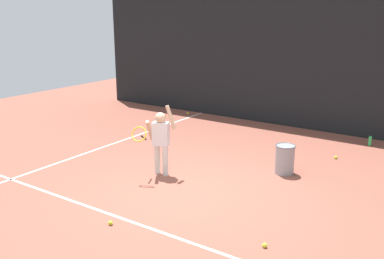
{
  "coord_description": "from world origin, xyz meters",
  "views": [
    {
      "loc": [
        4.02,
        -5.74,
        3.02
      ],
      "look_at": [
        -0.42,
        0.78,
        0.85
      ],
      "focal_mm": 40.74,
      "sensor_mm": 36.0,
      "label": 1
    }
  ],
  "objects_px": {
    "tennis_player": "(160,138)",
    "tennis_ball_1": "(110,223)",
    "ball_hopper": "(285,159)",
    "tennis_ball_3": "(188,113)",
    "tennis_ball_4": "(336,157)",
    "tennis_ball_2": "(265,245)",
    "water_bottle": "(370,141)"
  },
  "relations": [
    {
      "from": "tennis_player",
      "to": "tennis_ball_4",
      "type": "xyz_separation_m",
      "value": [
        2.49,
        2.77,
        -0.69
      ]
    },
    {
      "from": "tennis_ball_3",
      "to": "tennis_ball_4",
      "type": "distance_m",
      "value": 5.13
    },
    {
      "from": "tennis_ball_2",
      "to": "tennis_ball_4",
      "type": "distance_m",
      "value": 4.09
    },
    {
      "from": "ball_hopper",
      "to": "tennis_ball_1",
      "type": "bearing_deg",
      "value": -110.57
    },
    {
      "from": "tennis_player",
      "to": "tennis_ball_1",
      "type": "height_order",
      "value": "tennis_player"
    },
    {
      "from": "tennis_player",
      "to": "tennis_ball_4",
      "type": "bearing_deg",
      "value": 28.67
    },
    {
      "from": "tennis_ball_4",
      "to": "tennis_ball_2",
      "type": "bearing_deg",
      "value": -86.08
    },
    {
      "from": "tennis_ball_3",
      "to": "tennis_ball_1",
      "type": "bearing_deg",
      "value": -64.43
    },
    {
      "from": "tennis_player",
      "to": "ball_hopper",
      "type": "xyz_separation_m",
      "value": [
        1.91,
        1.38,
        -0.44
      ]
    },
    {
      "from": "tennis_ball_3",
      "to": "tennis_player",
      "type": "bearing_deg",
      "value": -61.19
    },
    {
      "from": "ball_hopper",
      "to": "tennis_ball_3",
      "type": "bearing_deg",
      "value": 145.46
    },
    {
      "from": "tennis_ball_3",
      "to": "tennis_ball_4",
      "type": "bearing_deg",
      "value": -17.88
    },
    {
      "from": "ball_hopper",
      "to": "tennis_ball_2",
      "type": "relative_size",
      "value": 8.52
    },
    {
      "from": "ball_hopper",
      "to": "tennis_ball_2",
      "type": "xyz_separation_m",
      "value": [
        0.85,
        -2.69,
        -0.26
      ]
    },
    {
      "from": "tennis_player",
      "to": "tennis_ball_3",
      "type": "relative_size",
      "value": 20.46
    },
    {
      "from": "tennis_ball_1",
      "to": "tennis_ball_2",
      "type": "distance_m",
      "value": 2.23
    },
    {
      "from": "tennis_ball_1",
      "to": "tennis_ball_2",
      "type": "height_order",
      "value": "same"
    },
    {
      "from": "tennis_ball_1",
      "to": "tennis_ball_4",
      "type": "xyz_separation_m",
      "value": [
        1.84,
        4.77,
        0.0
      ]
    },
    {
      "from": "tennis_ball_1",
      "to": "tennis_ball_3",
      "type": "height_order",
      "value": "same"
    },
    {
      "from": "tennis_player",
      "to": "tennis_ball_1",
      "type": "xyz_separation_m",
      "value": [
        0.65,
        -2.0,
        -0.69
      ]
    },
    {
      "from": "tennis_ball_2",
      "to": "tennis_ball_4",
      "type": "bearing_deg",
      "value": 93.92
    },
    {
      "from": "water_bottle",
      "to": "tennis_ball_1",
      "type": "bearing_deg",
      "value": -109.8
    },
    {
      "from": "water_bottle",
      "to": "tennis_ball_4",
      "type": "bearing_deg",
      "value": -104.99
    },
    {
      "from": "tennis_player",
      "to": "tennis_ball_3",
      "type": "height_order",
      "value": "tennis_player"
    },
    {
      "from": "tennis_ball_3",
      "to": "tennis_ball_2",
      "type": "bearing_deg",
      "value": -47.63
    },
    {
      "from": "tennis_player",
      "to": "ball_hopper",
      "type": "distance_m",
      "value": 2.4
    },
    {
      "from": "tennis_ball_4",
      "to": "ball_hopper",
      "type": "bearing_deg",
      "value": -112.51
    },
    {
      "from": "tennis_ball_1",
      "to": "tennis_player",
      "type": "bearing_deg",
      "value": 107.91
    },
    {
      "from": "tennis_ball_1",
      "to": "ball_hopper",
      "type": "bearing_deg",
      "value": 69.43
    },
    {
      "from": "tennis_player",
      "to": "tennis_ball_2",
      "type": "relative_size",
      "value": 20.46
    },
    {
      "from": "tennis_ball_1",
      "to": "tennis_ball_3",
      "type": "xyz_separation_m",
      "value": [
        -3.04,
        6.34,
        0.0
      ]
    },
    {
      "from": "tennis_ball_1",
      "to": "tennis_ball_2",
      "type": "relative_size",
      "value": 1.0
    }
  ]
}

